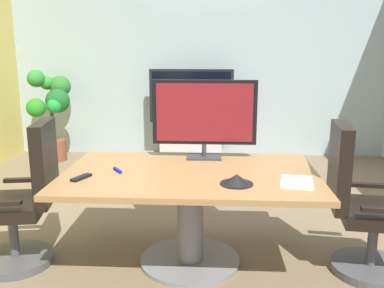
# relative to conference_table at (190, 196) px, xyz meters

# --- Properties ---
(ground_plane) EXTENTS (7.78, 7.78, 0.00)m
(ground_plane) POSITION_rel_conference_table_xyz_m (-0.07, 0.07, -0.53)
(ground_plane) COLOR #7A664C
(wall_back_glass_partition) EXTENTS (5.65, 0.10, 2.91)m
(wall_back_glass_partition) POSITION_rel_conference_table_xyz_m (-0.07, 3.46, 0.92)
(wall_back_glass_partition) COLOR #9EB2B7
(wall_back_glass_partition) RESTS_ON ground
(conference_table) EXTENTS (1.84, 1.15, 0.72)m
(conference_table) POSITION_rel_conference_table_xyz_m (0.00, 0.00, 0.00)
(conference_table) COLOR olive
(conference_table) RESTS_ON ground
(office_chair_left) EXTENTS (0.63, 0.61, 1.09)m
(office_chair_left) POSITION_rel_conference_table_xyz_m (-1.23, -0.08, -0.08)
(office_chair_left) COLOR #4C4C51
(office_chair_left) RESTS_ON ground
(office_chair_right) EXTENTS (0.62, 0.60, 1.09)m
(office_chair_right) POSITION_rel_conference_table_xyz_m (1.23, -0.06, -0.08)
(office_chair_right) COLOR #4C4C51
(office_chair_right) RESTS_ON ground
(tv_monitor) EXTENTS (0.84, 0.18, 0.64)m
(tv_monitor) POSITION_rel_conference_table_xyz_m (0.09, 0.41, 0.55)
(tv_monitor) COLOR #333338
(tv_monitor) RESTS_ON conference_table
(wall_display_unit) EXTENTS (1.20, 0.36, 1.31)m
(wall_display_unit) POSITION_rel_conference_table_xyz_m (-0.17, 3.10, -0.09)
(wall_display_unit) COLOR #B7BABC
(wall_display_unit) RESTS_ON ground
(potted_plant) EXTENTS (0.60, 0.69, 1.30)m
(potted_plant) POSITION_rel_conference_table_xyz_m (-2.15, 2.91, 0.24)
(potted_plant) COLOR brown
(potted_plant) RESTS_ON ground
(conference_phone) EXTENTS (0.22, 0.22, 0.07)m
(conference_phone) POSITION_rel_conference_table_xyz_m (0.33, -0.28, 0.22)
(conference_phone) COLOR black
(conference_phone) RESTS_ON conference_table
(remote_control) EXTENTS (0.12, 0.18, 0.02)m
(remote_control) POSITION_rel_conference_table_xyz_m (-0.74, -0.22, 0.20)
(remote_control) COLOR black
(remote_control) RESTS_ON conference_table
(whiteboard_marker) EXTENTS (0.09, 0.12, 0.02)m
(whiteboard_marker) POSITION_rel_conference_table_xyz_m (-0.53, -0.03, 0.20)
(whiteboard_marker) COLOR #1919A5
(whiteboard_marker) RESTS_ON conference_table
(paper_notepad) EXTENTS (0.26, 0.33, 0.01)m
(paper_notepad) POSITION_rel_conference_table_xyz_m (0.73, -0.22, 0.19)
(paper_notepad) COLOR white
(paper_notepad) RESTS_ON conference_table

